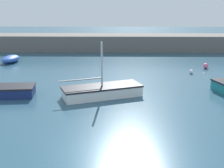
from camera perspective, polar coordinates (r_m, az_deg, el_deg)
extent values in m
cube|color=#284C60|center=(14.51, -1.00, -12.22)|extent=(120.00, 120.00, 0.20)
cube|color=#66605B|center=(40.47, 0.26, 7.60)|extent=(51.43, 3.88, 1.98)
ellipsoid|color=#2D56B7|center=(34.52, -18.04, 4.38)|extent=(1.88, 2.93, 0.74)
cube|color=white|center=(21.57, -1.83, -1.48)|extent=(5.65, 3.65, 0.65)
cube|color=black|center=(21.46, -1.84, -0.50)|extent=(5.77, 3.73, 0.12)
cylinder|color=silver|center=(21.08, -1.88, 3.46)|extent=(0.13, 0.13, 3.15)
cylinder|color=silver|center=(20.88, -5.75, 0.77)|extent=(2.83, 1.18, 0.10)
sphere|color=#EA668C|center=(31.42, 16.76, 3.21)|extent=(0.52, 0.52, 0.52)
sphere|color=white|center=(28.96, 14.28, 2.21)|extent=(0.36, 0.36, 0.36)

